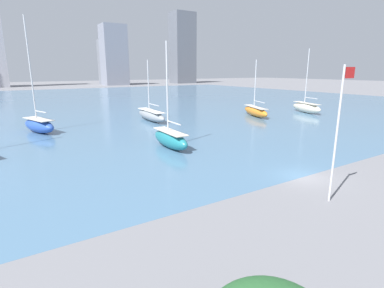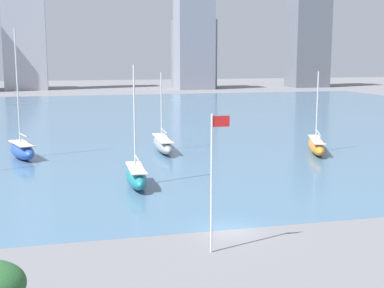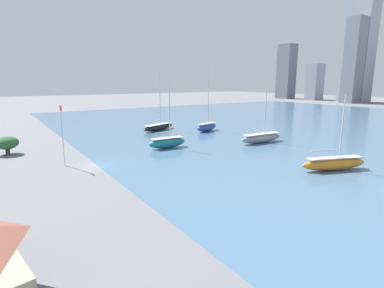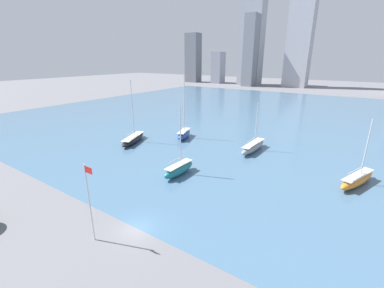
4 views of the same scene
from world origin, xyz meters
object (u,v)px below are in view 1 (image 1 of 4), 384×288
Objects in this scene: flag_pole at (338,129)px; sailboat_gray at (151,115)px; sailboat_cream at (306,107)px; sailboat_blue at (39,125)px; sailboat_orange at (255,111)px; sailboat_teal at (170,139)px.

sailboat_gray is (3.94, 37.28, -4.02)m from flag_pole.
sailboat_cream is 0.82× the size of sailboat_blue.
sailboat_orange is 20.38m from sailboat_gray.
sailboat_blue is 1.49× the size of sailboat_gray.
sailboat_teal is (-25.73, -12.64, 0.08)m from sailboat_orange.
sailboat_gray is (-32.04, 8.08, -0.13)m from sailboat_cream.
sailboat_orange is (23.44, 31.34, -4.02)m from flag_pole.
sailboat_gray is at bearing -15.84° from sailboat_blue.
flag_pole is 0.57× the size of sailboat_blue.
sailboat_teal is at bearing 97.00° from flag_pole.
flag_pole is 0.77× the size of sailboat_teal.
sailboat_orange is at bearing -26.05° from sailboat_blue.
sailboat_teal is at bearing -106.25° from sailboat_gray.
sailboat_cream is 39.68m from sailboat_teal.
sailboat_teal is 1.11× the size of sailboat_gray.
sailboat_blue is at bearing 110.98° from flag_pole.
sailboat_orange is at bearing -171.49° from sailboat_cream.
flag_pole is 39.37m from sailboat_blue.
flag_pole is 37.70m from sailboat_gray.
sailboat_blue is at bearing -167.23° from sailboat_orange.
sailboat_orange is 37.83m from sailboat_blue.
sailboat_teal is 21.38m from sailboat_blue.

